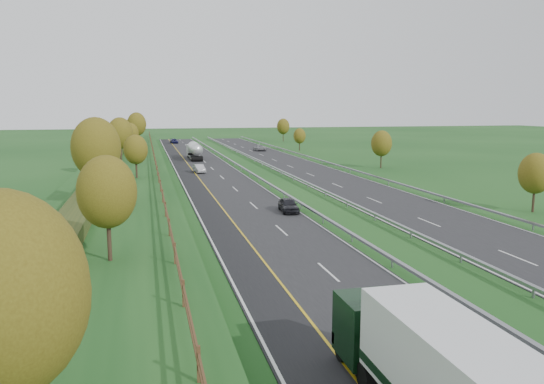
# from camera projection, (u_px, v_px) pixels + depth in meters

# --- Properties ---
(ground) EXTENTS (400.00, 400.00, 0.00)m
(ground) POSITION_uv_depth(u_px,v_px,m) (271.00, 180.00, 77.73)
(ground) COLOR #184418
(ground) RESTS_ON ground
(near_carriageway) EXTENTS (10.50, 200.00, 0.04)m
(near_carriageway) POSITION_uv_depth(u_px,v_px,m) (213.00, 177.00, 80.69)
(near_carriageway) COLOR black
(near_carriageway) RESTS_ON ground
(far_carriageway) EXTENTS (10.50, 200.00, 0.04)m
(far_carriageway) POSITION_uv_depth(u_px,v_px,m) (316.00, 174.00, 84.48)
(far_carriageway) COLOR black
(far_carriageway) RESTS_ON ground
(hard_shoulder) EXTENTS (3.00, 200.00, 0.04)m
(hard_shoulder) POSITION_uv_depth(u_px,v_px,m) (188.00, 178.00, 79.83)
(hard_shoulder) COLOR black
(hard_shoulder) RESTS_ON ground
(lane_markings) EXTENTS (26.75, 200.00, 0.01)m
(lane_markings) POSITION_uv_depth(u_px,v_px,m) (254.00, 175.00, 82.04)
(lane_markings) COLOR silver
(lane_markings) RESTS_ON near_carriageway
(embankment_left) EXTENTS (12.00, 200.00, 2.00)m
(embankment_left) POSITION_uv_depth(u_px,v_px,m) (124.00, 173.00, 77.55)
(embankment_left) COLOR #184418
(embankment_left) RESTS_ON ground
(hedge_left) EXTENTS (2.20, 180.00, 1.10)m
(hedge_left) POSITION_uv_depth(u_px,v_px,m) (109.00, 163.00, 76.84)
(hedge_left) COLOR #263616
(hedge_left) RESTS_ON embankment_left
(fence_left) EXTENTS (0.12, 189.06, 1.20)m
(fence_left) POSITION_uv_depth(u_px,v_px,m) (155.00, 161.00, 77.91)
(fence_left) COLOR #422B19
(fence_left) RESTS_ON embankment_left
(median_barrier_near) EXTENTS (0.32, 200.00, 0.71)m
(median_barrier_near) POSITION_uv_depth(u_px,v_px,m) (250.00, 172.00, 81.91)
(median_barrier_near) COLOR gray
(median_barrier_near) RESTS_ON ground
(median_barrier_far) EXTENTS (0.32, 200.00, 0.71)m
(median_barrier_far) POSITION_uv_depth(u_px,v_px,m) (281.00, 171.00, 83.08)
(median_barrier_far) COLOR gray
(median_barrier_far) RESTS_ON ground
(outer_barrier_far) EXTENTS (0.32, 200.00, 0.71)m
(outer_barrier_far) POSITION_uv_depth(u_px,v_px,m) (350.00, 169.00, 85.72)
(outer_barrier_far) COLOR gray
(outer_barrier_far) RESTS_ON ground
(trees_left) EXTENTS (6.64, 164.30, 7.66)m
(trees_left) POSITION_uv_depth(u_px,v_px,m) (124.00, 137.00, 73.55)
(trees_left) COLOR #2D2116
(trees_left) RESTS_ON embankment_left
(trees_far) EXTENTS (8.45, 118.60, 7.12)m
(trees_far) POSITION_uv_depth(u_px,v_px,m) (333.00, 136.00, 114.93)
(trees_far) COLOR #2D2116
(trees_far) RESTS_ON ground
(road_tanker) EXTENTS (2.40, 11.22, 3.46)m
(road_tanker) POSITION_uv_depth(u_px,v_px,m) (194.00, 150.00, 107.79)
(road_tanker) COLOR silver
(road_tanker) RESTS_ON near_carriageway
(car_dark_near) EXTENTS (1.94, 4.22, 1.40)m
(car_dark_near) POSITION_uv_depth(u_px,v_px,m) (288.00, 205.00, 53.37)
(car_dark_near) COLOR black
(car_dark_near) RESTS_ON near_carriageway
(car_silver_mid) EXTENTS (1.89, 4.13, 1.31)m
(car_silver_mid) POSITION_uv_depth(u_px,v_px,m) (199.00, 169.00, 85.65)
(car_silver_mid) COLOR #B1B1B6
(car_silver_mid) RESTS_ON near_carriageway
(car_small_far) EXTENTS (2.39, 4.73, 1.32)m
(car_small_far) POSITION_uv_depth(u_px,v_px,m) (174.00, 141.00, 155.94)
(car_small_far) COLOR #141540
(car_small_far) RESTS_ON near_carriageway
(car_oncoming) EXTENTS (2.60, 5.09, 1.38)m
(car_oncoming) POSITION_uv_depth(u_px,v_px,m) (259.00, 148.00, 129.30)
(car_oncoming) COLOR #9D9EA2
(car_oncoming) RESTS_ON far_carriageway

